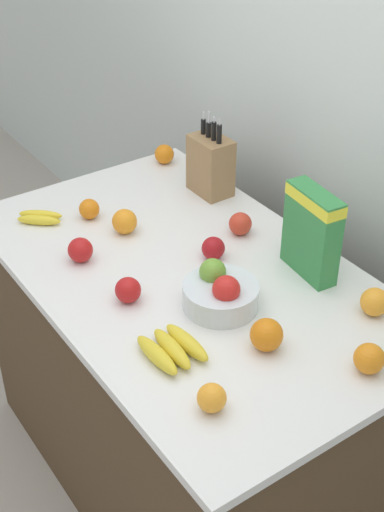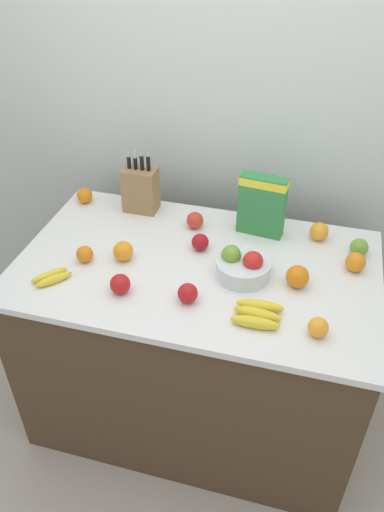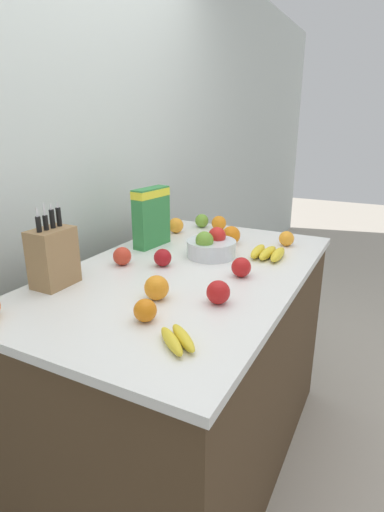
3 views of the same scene
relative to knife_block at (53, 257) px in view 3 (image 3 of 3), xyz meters
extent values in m
plane|color=#B2A899|center=(0.37, -0.35, -1.05)|extent=(14.00, 14.00, 0.00)
cube|color=silver|center=(0.37, 0.31, 0.25)|extent=(9.00, 0.06, 2.60)
cube|color=#4C3823|center=(0.37, -0.35, -0.59)|extent=(1.45, 0.86, 0.91)
cube|color=white|center=(0.37, -0.35, -0.12)|extent=(1.48, 0.89, 0.03)
cube|color=#937047|center=(0.00, 0.00, 0.00)|extent=(0.16, 0.11, 0.21)
cylinder|color=black|center=(-0.05, 0.00, 0.13)|extent=(0.02, 0.02, 0.05)
cube|color=silver|center=(-0.05, 0.00, 0.17)|extent=(0.01, 0.00, 0.03)
cylinder|color=black|center=(-0.02, 0.00, 0.13)|extent=(0.02, 0.02, 0.05)
cube|color=silver|center=(-0.02, 0.00, 0.18)|extent=(0.01, 0.00, 0.04)
cylinder|color=black|center=(0.02, 0.00, 0.14)|extent=(0.02, 0.02, 0.07)
cube|color=silver|center=(0.02, 0.00, 0.18)|extent=(0.01, 0.00, 0.02)
cylinder|color=black|center=(0.05, 0.00, 0.14)|extent=(0.02, 0.02, 0.07)
cube|color=silver|center=(0.05, 0.00, 0.18)|extent=(0.01, 0.00, 0.02)
cube|color=#338442|center=(0.58, -0.05, 0.03)|extent=(0.21, 0.09, 0.28)
cube|color=yellow|center=(0.58, -0.05, 0.15)|extent=(0.21, 0.09, 0.04)
cylinder|color=silver|center=(0.56, -0.37, -0.07)|extent=(0.22, 0.22, 0.07)
sphere|color=red|center=(0.60, -0.38, -0.02)|extent=(0.08, 0.08, 0.08)
sphere|color=#6B9E33|center=(0.51, -0.36, -0.02)|extent=(0.08, 0.08, 0.08)
ellipsoid|color=yellow|center=(-0.17, -0.59, -0.09)|extent=(0.12, 0.14, 0.03)
ellipsoid|color=yellow|center=(-0.15, -0.61, -0.09)|extent=(0.12, 0.14, 0.03)
ellipsoid|color=yellow|center=(0.66, -0.64, -0.09)|extent=(0.18, 0.05, 0.04)
ellipsoid|color=yellow|center=(0.66, -0.60, -0.09)|extent=(0.18, 0.05, 0.04)
ellipsoid|color=yellow|center=(0.66, -0.55, -0.09)|extent=(0.18, 0.05, 0.04)
sphere|color=red|center=(0.39, -0.57, -0.07)|extent=(0.08, 0.08, 0.08)
sphere|color=#6B9E33|center=(1.00, -0.11, -0.07)|extent=(0.08, 0.08, 0.08)
sphere|color=red|center=(0.13, -0.59, -0.07)|extent=(0.08, 0.08, 0.08)
sphere|color=red|center=(0.29, -0.09, -0.07)|extent=(0.08, 0.08, 0.08)
sphere|color=#A31419|center=(0.35, -0.24, -0.07)|extent=(0.07, 0.07, 0.07)
sphere|color=orange|center=(0.78, -0.38, -0.06)|extent=(0.09, 0.09, 0.09)
sphere|color=orange|center=(0.99, -0.22, -0.07)|extent=(0.08, 0.08, 0.08)
sphere|color=orange|center=(-0.09, -0.45, -0.07)|extent=(0.07, 0.07, 0.07)
sphere|color=orange|center=(0.84, -0.03, -0.07)|extent=(0.08, 0.08, 0.08)
sphere|color=orange|center=(0.87, -0.63, -0.07)|extent=(0.07, 0.07, 0.07)
sphere|color=orange|center=(0.06, -0.40, -0.07)|extent=(0.08, 0.08, 0.08)
camera|label=1|loc=(1.84, -1.35, 1.16)|focal=50.00mm
camera|label=2|loc=(0.77, -1.92, 1.16)|focal=35.00mm
camera|label=3|loc=(-0.98, -1.07, 0.46)|focal=28.00mm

